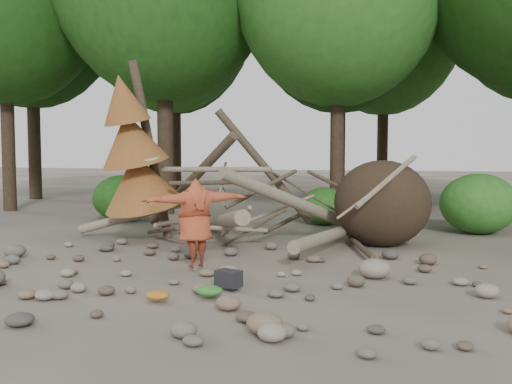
# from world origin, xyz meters

# --- Properties ---
(ground) EXTENTS (120.00, 120.00, 0.00)m
(ground) POSITION_xyz_m (0.00, 0.00, 0.00)
(ground) COLOR #514C44
(ground) RESTS_ON ground
(deadfall_pile) EXTENTS (8.55, 5.24, 3.30)m
(deadfall_pile) POSITION_xyz_m (2.02, 4.24, 0.95)
(deadfall_pile) COLOR #332619
(deadfall_pile) RESTS_ON ground
(dead_conifer) EXTENTS (2.06, 2.16, 4.35)m
(dead_conifer) POSITION_xyz_m (-3.12, 3.37, 2.11)
(dead_conifer) COLOR #4C3F30
(dead_conifer) RESTS_ON ground
(bush_left) EXTENTS (1.80, 1.80, 1.44)m
(bush_left) POSITION_xyz_m (-5.50, 7.20, 0.72)
(bush_left) COLOR #1D4E15
(bush_left) RESTS_ON ground
(bush_mid) EXTENTS (1.40, 1.40, 1.12)m
(bush_mid) POSITION_xyz_m (0.80, 7.80, 0.56)
(bush_mid) COLOR #27631C
(bush_mid) RESTS_ON ground
(bush_right) EXTENTS (2.00, 2.00, 1.60)m
(bush_right) POSITION_xyz_m (5.00, 7.00, 0.80)
(bush_right) COLOR #317624
(bush_right) RESTS_ON ground
(frisbee_thrower) EXTENTS (1.99, 1.68, 2.02)m
(frisbee_thrower) POSITION_xyz_m (-0.55, 0.60, 0.88)
(frisbee_thrower) COLOR #9F3F24
(frisbee_thrower) RESTS_ON ground
(backpack) EXTENTS (0.45, 0.38, 0.26)m
(backpack) POSITION_xyz_m (0.44, -0.59, 0.13)
(backpack) COLOR black
(backpack) RESTS_ON ground
(cloth_green) EXTENTS (0.41, 0.34, 0.15)m
(cloth_green) POSITION_xyz_m (0.33, -1.19, 0.08)
(cloth_green) COLOR #306D2B
(cloth_green) RESTS_ON ground
(cloth_orange) EXTENTS (0.35, 0.29, 0.13)m
(cloth_orange) POSITION_xyz_m (-0.32, -1.58, 0.06)
(cloth_orange) COLOR #AA611D
(cloth_orange) RESTS_ON ground
(boulder_front_right) EXTENTS (0.45, 0.40, 0.27)m
(boulder_front_right) POSITION_xyz_m (1.51, -2.57, 0.13)
(boulder_front_right) COLOR #78614B
(boulder_front_right) RESTS_ON ground
(boulder_mid_right) EXTENTS (0.56, 0.50, 0.33)m
(boulder_mid_right) POSITION_xyz_m (2.61, 0.84, 0.17)
(boulder_mid_right) COLOR gray
(boulder_mid_right) RESTS_ON ground
(boulder_mid_left) EXTENTS (0.46, 0.41, 0.27)m
(boulder_mid_left) POSITION_xyz_m (-4.64, 0.96, 0.14)
(boulder_mid_left) COLOR #625952
(boulder_mid_left) RESTS_ON ground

